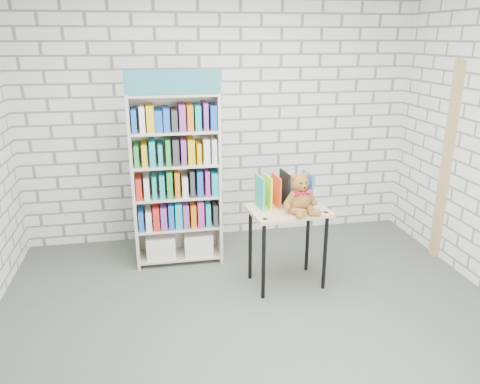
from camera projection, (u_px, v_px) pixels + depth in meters
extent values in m
plane|color=#485043|center=(258.00, 325.00, 3.94)|extent=(4.50, 4.50, 0.00)
cube|color=silver|center=(221.00, 120.00, 5.36)|extent=(4.50, 0.02, 2.80)
cube|color=silver|center=(389.00, 311.00, 1.64)|extent=(4.50, 0.02, 2.80)
cube|color=beige|center=(134.00, 183.00, 4.74)|extent=(0.03, 0.35, 1.80)
cube|color=beige|center=(218.00, 179.00, 4.89)|extent=(0.03, 0.35, 1.80)
cube|color=beige|center=(176.00, 176.00, 4.97)|extent=(0.90, 0.02, 1.80)
cube|color=teal|center=(173.00, 82.00, 4.34)|extent=(0.90, 0.02, 0.22)
cube|color=beige|center=(180.00, 254.00, 5.08)|extent=(0.84, 0.33, 0.02)
cube|color=beige|center=(179.00, 226.00, 4.98)|extent=(0.84, 0.33, 0.02)
cube|color=beige|center=(177.00, 195.00, 4.87)|extent=(0.84, 0.33, 0.02)
cube|color=beige|center=(176.00, 164.00, 4.76)|extent=(0.84, 0.33, 0.02)
cube|color=beige|center=(174.00, 131.00, 4.65)|extent=(0.84, 0.33, 0.02)
cube|color=beige|center=(173.00, 94.00, 4.54)|extent=(0.84, 0.33, 0.02)
cube|color=silver|center=(161.00, 245.00, 5.01)|extent=(0.30, 0.29, 0.24)
cube|color=silver|center=(198.00, 242.00, 5.08)|extent=(0.30, 0.29, 0.24)
cube|color=red|center=(178.00, 214.00, 4.92)|extent=(0.84, 0.29, 0.24)
cube|color=yellow|center=(177.00, 184.00, 4.82)|extent=(0.84, 0.29, 0.24)
cube|color=blue|center=(175.00, 151.00, 4.71)|extent=(0.84, 0.29, 0.24)
cube|color=green|center=(174.00, 118.00, 4.60)|extent=(0.84, 0.29, 0.24)
cube|color=tan|center=(288.00, 210.00, 4.38)|extent=(0.78, 0.58, 0.03)
cylinder|color=black|center=(264.00, 261.00, 4.24)|extent=(0.04, 0.04, 0.75)
cylinder|color=black|center=(250.00, 244.00, 4.59)|extent=(0.04, 0.04, 0.75)
cylinder|color=black|center=(325.00, 253.00, 4.41)|extent=(0.04, 0.04, 0.75)
cylinder|color=black|center=(308.00, 237.00, 4.76)|extent=(0.04, 0.04, 0.75)
cylinder|color=black|center=(265.00, 219.00, 4.12)|extent=(0.05, 0.05, 0.01)
cylinder|color=black|center=(326.00, 212.00, 4.29)|extent=(0.05, 0.05, 0.01)
cube|color=teal|center=(259.00, 192.00, 4.36)|extent=(0.04, 0.22, 0.30)
cube|color=#EFFF28|center=(268.00, 191.00, 4.39)|extent=(0.04, 0.22, 0.30)
cube|color=#E24418|center=(276.00, 190.00, 4.41)|extent=(0.04, 0.22, 0.30)
cube|color=black|center=(284.00, 190.00, 4.43)|extent=(0.04, 0.22, 0.30)
cube|color=white|center=(292.00, 189.00, 4.45)|extent=(0.04, 0.22, 0.30)
cube|color=red|center=(300.00, 188.00, 4.48)|extent=(0.04, 0.22, 0.30)
cube|color=#3167BB|center=(308.00, 187.00, 4.50)|extent=(0.04, 0.22, 0.30)
ellipsoid|color=brown|center=(299.00, 200.00, 4.27)|extent=(0.22, 0.18, 0.22)
sphere|color=brown|center=(300.00, 183.00, 4.22)|extent=(0.15, 0.15, 0.15)
sphere|color=brown|center=(294.00, 177.00, 4.19)|extent=(0.06, 0.06, 0.06)
sphere|color=brown|center=(305.00, 176.00, 4.23)|extent=(0.06, 0.06, 0.06)
sphere|color=brown|center=(303.00, 187.00, 4.17)|extent=(0.06, 0.06, 0.06)
sphere|color=black|center=(301.00, 183.00, 4.15)|extent=(0.02, 0.02, 0.02)
sphere|color=black|center=(306.00, 183.00, 4.17)|extent=(0.02, 0.02, 0.02)
sphere|color=black|center=(305.00, 188.00, 4.14)|extent=(0.02, 0.02, 0.02)
cylinder|color=brown|center=(290.00, 199.00, 4.21)|extent=(0.11, 0.08, 0.15)
cylinder|color=brown|center=(311.00, 196.00, 4.28)|extent=(0.11, 0.10, 0.15)
sphere|color=brown|center=(287.00, 206.00, 4.20)|extent=(0.06, 0.06, 0.06)
sphere|color=brown|center=(314.00, 203.00, 4.30)|extent=(0.06, 0.06, 0.06)
cylinder|color=brown|center=(298.00, 212.00, 4.18)|extent=(0.14, 0.17, 0.09)
cylinder|color=brown|center=(310.00, 210.00, 4.22)|extent=(0.09, 0.17, 0.09)
sphere|color=brown|center=(300.00, 215.00, 4.11)|extent=(0.07, 0.07, 0.07)
sphere|color=brown|center=(317.00, 213.00, 4.17)|extent=(0.07, 0.07, 0.07)
cone|color=#C40C37|center=(299.00, 193.00, 4.18)|extent=(0.07, 0.07, 0.06)
cone|color=#C40C37|center=(306.00, 192.00, 4.20)|extent=(0.07, 0.07, 0.06)
sphere|color=#C40C37|center=(303.00, 193.00, 4.19)|extent=(0.03, 0.03, 0.03)
cube|color=tan|center=(446.00, 164.00, 4.89)|extent=(0.05, 0.12, 2.10)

